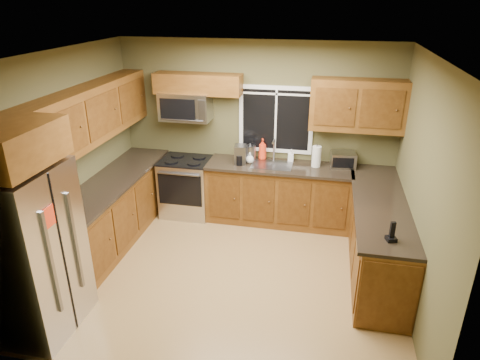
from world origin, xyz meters
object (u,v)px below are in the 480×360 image
(soap_bottle_a, at_px, (262,149))
(cordless_phone, at_px, (392,235))
(soap_bottle_c, at_px, (250,158))
(range, at_px, (187,186))
(microwave, at_px, (186,106))
(soap_bottle_b, at_px, (291,155))
(toaster_oven, at_px, (343,160))
(kettle, at_px, (250,152))
(refrigerator, at_px, (31,252))
(paper_towel_roll, at_px, (316,156))
(coffee_maker, at_px, (240,155))

(soap_bottle_a, relative_size, cordless_phone, 1.49)
(soap_bottle_c, bearing_deg, soap_bottle_a, 51.46)
(range, distance_m, microwave, 1.27)
(soap_bottle_b, height_order, cordless_phone, cordless_phone)
(toaster_oven, height_order, kettle, kettle)
(refrigerator, height_order, toaster_oven, refrigerator)
(range, relative_size, soap_bottle_b, 5.07)
(refrigerator, distance_m, cordless_phone, 3.65)
(microwave, xyz_separation_m, paper_towel_roll, (1.99, -0.05, -0.63))
(toaster_oven, relative_size, kettle, 1.31)
(coffee_maker, bearing_deg, toaster_oven, 6.63)
(soap_bottle_a, bearing_deg, refrigerator, -121.79)
(microwave, bearing_deg, refrigerator, -103.34)
(range, bearing_deg, soap_bottle_b, 8.15)
(toaster_oven, relative_size, soap_bottle_c, 2.44)
(toaster_oven, height_order, cordless_phone, toaster_oven)
(refrigerator, bearing_deg, microwave, 76.66)
(kettle, bearing_deg, toaster_oven, 1.24)
(microwave, distance_m, paper_towel_roll, 2.09)
(soap_bottle_c, bearing_deg, cordless_phone, -46.02)
(microwave, relative_size, coffee_maker, 2.69)
(range, distance_m, cordless_phone, 3.45)
(soap_bottle_c, distance_m, cordless_phone, 2.64)
(paper_towel_roll, height_order, soap_bottle_c, paper_towel_roll)
(range, xyz_separation_m, coffee_maker, (0.88, -0.03, 0.60))
(kettle, bearing_deg, soap_bottle_c, -82.99)
(kettle, bearing_deg, soap_bottle_a, 33.59)
(toaster_oven, bearing_deg, kettle, -178.76)
(kettle, bearing_deg, cordless_phone, -47.14)
(soap_bottle_c, bearing_deg, paper_towel_roll, 3.30)
(range, xyz_separation_m, paper_towel_roll, (1.99, 0.09, 0.63))
(coffee_maker, distance_m, soap_bottle_b, 0.78)
(coffee_maker, relative_size, soap_bottle_c, 1.80)
(refrigerator, bearing_deg, soap_bottle_c, 58.74)
(soap_bottle_a, bearing_deg, coffee_maker, -138.77)
(range, relative_size, microwave, 1.23)
(paper_towel_roll, relative_size, soap_bottle_c, 2.18)
(range, xyz_separation_m, toaster_oven, (2.38, 0.15, 0.58))
(refrigerator, relative_size, soap_bottle_b, 9.74)
(microwave, xyz_separation_m, cordless_phone, (2.84, -2.01, -0.72))
(soap_bottle_c, bearing_deg, refrigerator, -121.26)
(toaster_oven, height_order, paper_towel_roll, paper_towel_roll)
(kettle, bearing_deg, microwave, 178.93)
(coffee_maker, bearing_deg, microwave, 169.42)
(microwave, bearing_deg, range, -89.98)
(soap_bottle_b, distance_m, cordless_phone, 2.44)
(soap_bottle_b, bearing_deg, microwave, -176.65)
(refrigerator, distance_m, kettle, 3.35)
(refrigerator, relative_size, soap_bottle_c, 11.48)
(microwave, xyz_separation_m, soap_bottle_b, (1.61, 0.09, -0.70))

